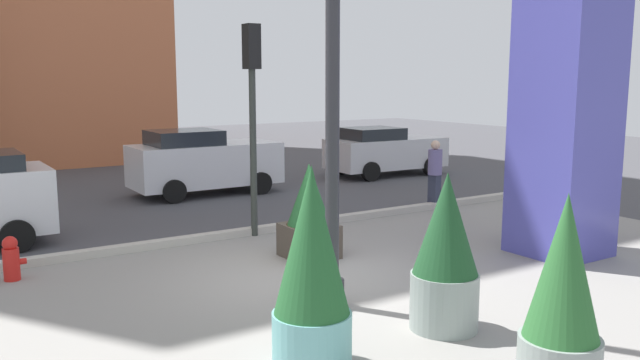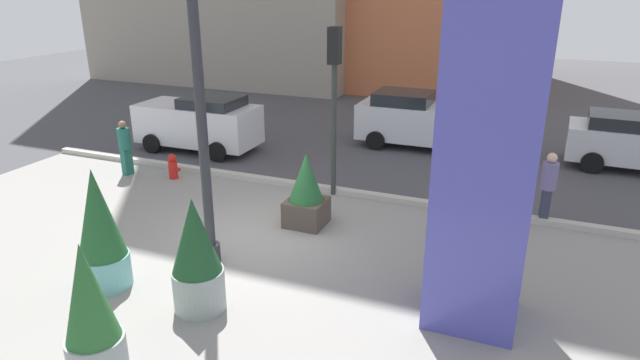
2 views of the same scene
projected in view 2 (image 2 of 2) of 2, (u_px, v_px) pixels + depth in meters
The scene contains 16 objects.
ground_plane at pixel (323, 179), 15.86m from camera, with size 60.00×60.00×0.00m, color #47474C.
plaza_pavement at pixel (208, 277), 10.65m from camera, with size 18.00×10.00×0.02m, color gray.
curb_strip at pixel (311, 187), 15.06m from camera, with size 18.00×0.24×0.16m, color #B7B2A8.
lamp_post at pixel (200, 102), 10.10m from camera, with size 0.44×0.44×6.83m.
art_pillar_blue at pixel (489, 150), 8.41m from camera, with size 1.48×1.48×5.99m, color #4C4CAD.
potted_plant_near_right at pixel (91, 316), 7.64m from camera, with size 0.84×0.84×2.18m.
potted_plant_mid_plaza at pixel (100, 231), 9.98m from camera, with size 0.92×0.92×2.35m.
potted_plant_near_left at pixel (306, 192), 12.65m from camera, with size 0.90×0.90×1.77m.
potted_plant_curbside at pixel (196, 257), 9.30m from camera, with size 0.90×0.90×2.10m.
fire_hydrant at pixel (173, 166), 15.79m from camera, with size 0.36×0.26×0.75m.
traffic_light_far_side at pixel (334, 85), 13.72m from camera, with size 0.28×0.42×4.38m.
car_intersection at pixel (418, 120), 18.66m from camera, with size 4.18×2.06×1.87m.
car_far_lane at pixel (199, 122), 18.27m from camera, with size 4.09×2.01×1.86m.
car_curb_east at pixel (638, 143), 16.40m from camera, with size 4.16×2.12×1.66m.
pedestrian_crossing at pixel (548, 184), 12.71m from camera, with size 0.39×0.39×1.74m.
pedestrian_on_sidewalk at pixel (125, 145), 15.92m from camera, with size 0.41×0.41×1.64m.
Camera 2 is at (5.59, -9.79, 5.48)m, focal length 30.62 mm.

